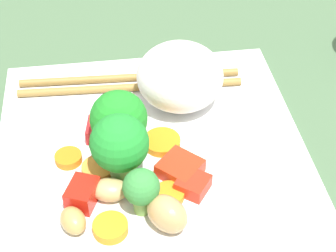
# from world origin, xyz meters

# --- Properties ---
(ground_plane) EXTENTS (1.10, 1.10, 0.02)m
(ground_plane) POSITION_xyz_m (0.00, 0.00, -0.01)
(ground_plane) COLOR #486645
(square_plate) EXTENTS (0.27, 0.27, 0.01)m
(square_plate) POSITION_xyz_m (0.00, 0.00, 0.01)
(square_plate) COLOR white
(square_plate) RESTS_ON ground_plane
(rice_mound) EXTENTS (0.09, 0.09, 0.06)m
(rice_mound) POSITION_xyz_m (-0.03, -0.06, 0.04)
(rice_mound) COLOR white
(rice_mound) RESTS_ON square_plate
(broccoli_floret_0) EXTENTS (0.03, 0.03, 0.04)m
(broccoli_floret_0) POSITION_xyz_m (0.02, 0.07, 0.04)
(broccoli_floret_0) COLOR #71A54A
(broccoli_floret_0) RESTS_ON square_plate
(broccoli_floret_1) EXTENTS (0.05, 0.05, 0.06)m
(broccoli_floret_1) POSITION_xyz_m (0.03, 0.00, 0.05)
(broccoli_floret_1) COLOR #7ABA4E
(broccoli_floret_1) RESTS_ON square_plate
(broccoli_floret_2) EXTENTS (0.05, 0.05, 0.06)m
(broccoli_floret_2) POSITION_xyz_m (0.03, 0.03, 0.05)
(broccoli_floret_2) COLOR #70AF5E
(broccoli_floret_2) RESTS_ON square_plate
(carrot_slice_0) EXTENTS (0.03, 0.03, 0.01)m
(carrot_slice_0) POSITION_xyz_m (-0.01, 0.06, 0.02)
(carrot_slice_0) COLOR orange
(carrot_slice_0) RESTS_ON square_plate
(carrot_slice_1) EXTENTS (0.03, 0.03, 0.01)m
(carrot_slice_1) POSITION_xyz_m (0.07, 0.01, 0.02)
(carrot_slice_1) COLOR orange
(carrot_slice_1) RESTS_ON square_plate
(carrot_slice_2) EXTENTS (0.03, 0.03, 0.01)m
(carrot_slice_2) POSITION_xyz_m (0.01, 0.04, 0.02)
(carrot_slice_2) COLOR orange
(carrot_slice_2) RESTS_ON square_plate
(carrot_slice_3) EXTENTS (0.04, 0.04, 0.01)m
(carrot_slice_3) POSITION_xyz_m (0.04, 0.08, 0.02)
(carrot_slice_3) COLOR orange
(carrot_slice_3) RESTS_ON square_plate
(carrot_slice_4) EXTENTS (0.04, 0.04, 0.01)m
(carrot_slice_4) POSITION_xyz_m (-0.01, 0.00, 0.02)
(carrot_slice_4) COLOR orange
(carrot_slice_4) RESTS_ON square_plate
(carrot_slice_5) EXTENTS (0.04, 0.04, 0.01)m
(carrot_slice_5) POSITION_xyz_m (0.05, 0.02, 0.02)
(carrot_slice_5) COLOR orange
(carrot_slice_5) RESTS_ON square_plate
(pepper_chunk_0) EXTENTS (0.04, 0.04, 0.01)m
(pepper_chunk_0) POSITION_xyz_m (-0.02, 0.04, 0.02)
(pepper_chunk_0) COLOR red
(pepper_chunk_0) RESTS_ON square_plate
(pepper_chunk_1) EXTENTS (0.03, 0.03, 0.02)m
(pepper_chunk_1) POSITION_xyz_m (0.06, 0.05, 0.02)
(pepper_chunk_1) COLOR red
(pepper_chunk_1) RESTS_ON square_plate
(pepper_chunk_2) EXTENTS (0.03, 0.03, 0.01)m
(pepper_chunk_2) POSITION_xyz_m (-0.03, 0.05, 0.02)
(pepper_chunk_2) COLOR red
(pepper_chunk_2) RESTS_ON square_plate
(pepper_chunk_3) EXTENTS (0.03, 0.03, 0.01)m
(pepper_chunk_3) POSITION_xyz_m (0.04, -0.02, 0.02)
(pepper_chunk_3) COLOR red
(pepper_chunk_3) RESTS_ON square_plate
(chicken_piece_0) EXTENTS (0.03, 0.03, 0.02)m
(chicken_piece_0) POSITION_xyz_m (0.07, 0.08, 0.02)
(chicken_piece_0) COLOR tan
(chicken_piece_0) RESTS_ON square_plate
(chicken_piece_1) EXTENTS (0.03, 0.03, 0.02)m
(chicken_piece_1) POSITION_xyz_m (0.04, 0.05, 0.02)
(chicken_piece_1) COLOR tan
(chicken_piece_1) RESTS_ON square_plate
(chicken_piece_2) EXTENTS (0.04, 0.04, 0.03)m
(chicken_piece_2) POSITION_xyz_m (0.00, 0.09, 0.03)
(chicken_piece_2) COLOR tan
(chicken_piece_2) RESTS_ON square_plate
(chopstick_pair) EXTENTS (0.22, 0.04, 0.01)m
(chopstick_pair) POSITION_xyz_m (0.01, -0.09, 0.02)
(chopstick_pair) COLOR olive
(chopstick_pair) RESTS_ON square_plate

